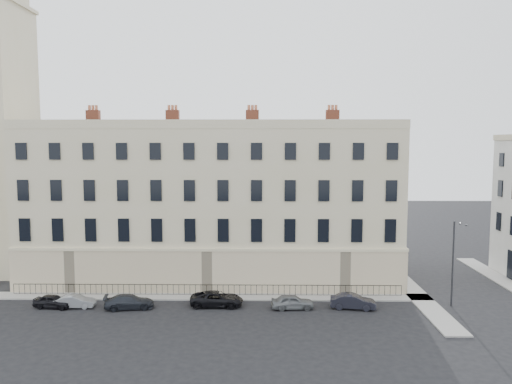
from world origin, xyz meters
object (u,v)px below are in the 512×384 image
car_b (75,301)px  car_f (353,301)px  car_c (129,302)px  car_e (292,302)px  streetlamp (454,260)px  car_a (53,301)px  car_d (217,299)px

car_b → car_f: bearing=-92.0°
car_c → car_e: (13.57, 0.13, 0.02)m
car_e → car_f: (5.04, 0.10, 0.01)m
car_c → streetlamp: 27.31m
car_a → car_c: (6.40, -0.11, 0.03)m
car_d → car_e: car_d is taller
car_e → car_a: bearing=84.9°
car_a → car_e: (19.97, 0.02, 0.05)m
car_b → car_c: 4.60m
car_a → car_e: 19.97m
car_e → car_f: size_ratio=0.95×
car_d → streetlamp: (19.86, 0.18, 3.40)m
car_c → car_f: 18.60m
car_f → car_e: bearing=99.1°
car_e → streetlamp: (13.51, 0.80, 3.42)m
car_a → car_f: 25.01m
car_d → car_f: 11.39m
car_d → streetlamp: bearing=-89.0°
car_a → car_d: size_ratio=0.73×
car_c → car_a: bearing=79.8°
car_d → car_f: (11.38, -0.51, -0.00)m
car_b → car_f: car_f is taller
car_a → car_f: size_ratio=0.87×
streetlamp → car_b: bearing=-153.8°
car_a → car_b: bearing=-80.1°
car_c → car_d: car_d is taller
car_f → streetlamp: 9.16m
car_a → car_c: bearing=-83.1°
car_d → streetlamp: 20.15m
car_e → streetlamp: size_ratio=0.49×
car_d → car_e: (6.34, -0.61, -0.02)m
car_e → streetlamp: bearing=-91.8°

